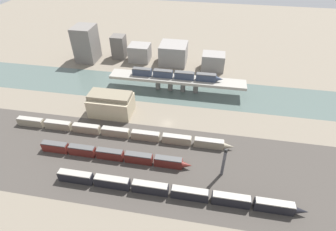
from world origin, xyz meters
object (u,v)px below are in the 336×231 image
Objects in this scene: train_on_bridge at (176,75)px; train_yard_near at (173,191)px; train_yard_far at (119,132)px; signal_tower at (224,163)px; train_yard_mid at (113,155)px; warehouse_building at (111,104)px.

train_yard_near is at bearing -81.99° from train_on_bridge.
train_on_bridge is 0.56× the size of train_yard_near.
train_yard_far is at bearing 137.28° from train_yard_near.
train_on_bridge is 3.69× the size of signal_tower.
train_yard_far is 44.89m from signal_tower.
signal_tower reaches higher than train_on_bridge.
train_yard_mid is 0.63× the size of train_yard_far.
signal_tower is at bearing -17.29° from train_yard_far.
train_yard_far is 17.25m from warehouse_building.
train_yard_near is (9.02, -64.07, -7.23)m from train_on_bridge.
train_yard_far is (-1.92, 12.68, -0.22)m from train_yard_mid.
train_on_bridge is 65.10m from train_yard_near.
train_yard_far is (-27.04, 24.97, -0.28)m from train_yard_near.
warehouse_building is 58.12m from signal_tower.
train_on_bridge is 35.96m from warehouse_building.
signal_tower reaches higher than train_yard_far.
train_yard_mid is at bearing -107.27° from train_on_bridge.
train_yard_mid is (-25.12, 12.28, -0.05)m from train_yard_near.
signal_tower is (40.75, -0.60, 4.02)m from train_yard_mid.
train_yard_mid is at bearing -81.39° from train_yard_far.
train_on_bridge is at bearing 98.01° from train_yard_near.
train_yard_near is at bearing -143.23° from signal_tower.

